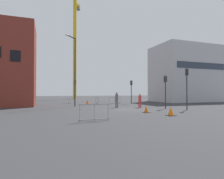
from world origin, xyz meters
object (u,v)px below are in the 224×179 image
object	(u,v)px
pedestrian_waiting	(117,99)
traffic_light_near	(75,88)
streetlamp_tall	(74,66)
traffic_cone_orange	(146,110)
construction_crane	(75,32)
traffic_light_verge	(187,82)
traffic_cone_striped	(87,102)
traffic_light_far	(131,88)
pedestrian_walking	(140,100)
traffic_light_corner	(165,86)
traffic_cone_on_verge	(171,112)

from	to	relation	value
pedestrian_waiting	traffic_light_near	bearing A→B (deg)	103.23
traffic_light_near	streetlamp_tall	bearing A→B (deg)	-99.35
traffic_light_near	traffic_cone_orange	world-z (taller)	traffic_light_near
construction_crane	traffic_light_verge	size ratio (longest dim) A/B	6.47
construction_crane	traffic_light_verge	bearing A→B (deg)	-79.34
streetlamp_tall	traffic_cone_striped	bearing A→B (deg)	54.71
traffic_cone_striped	traffic_light_far	bearing A→B (deg)	-5.32
pedestrian_walking	traffic_cone_orange	xyz separation A→B (m)	(-2.00, -4.96, -0.68)
pedestrian_waiting	traffic_cone_striped	bearing A→B (deg)	105.75
traffic_cone_striped	construction_crane	bearing A→B (deg)	86.50
construction_crane	traffic_light_far	bearing A→B (deg)	-76.82
traffic_light_near	traffic_light_far	size ratio (longest dim) A/B	1.07
traffic_light_corner	pedestrian_waiting	size ratio (longest dim) A/B	2.00
pedestrian_waiting	traffic_light_verge	bearing A→B (deg)	-39.20
streetlamp_tall	traffic_light_near	world-z (taller)	streetlamp_tall
pedestrian_walking	traffic_cone_orange	size ratio (longest dim) A/B	2.83
traffic_cone_on_verge	traffic_cone_orange	bearing A→B (deg)	105.68
traffic_light_near	traffic_cone_on_verge	distance (m)	21.58
construction_crane	streetlamp_tall	size ratio (longest dim) A/B	3.14
traffic_light_verge	traffic_cone_on_verge	xyz separation A→B (m)	(-4.68, -3.57, -2.54)
traffic_light_near	traffic_light_far	distance (m)	10.05
traffic_light_corner	construction_crane	bearing A→B (deg)	99.19
traffic_light_verge	pedestrian_waiting	bearing A→B (deg)	140.80
streetlamp_tall	pedestrian_waiting	bearing A→B (deg)	-37.81
traffic_light_corner	traffic_cone_orange	xyz separation A→B (m)	(-4.15, -3.01, -2.20)
traffic_light_near	traffic_cone_orange	distance (m)	18.99
traffic_light_verge	traffic_cone_orange	xyz separation A→B (m)	(-5.38, -1.05, -2.58)
pedestrian_waiting	traffic_cone_on_verge	bearing A→B (deg)	-81.51
streetlamp_tall	traffic_light_corner	distance (m)	11.47
traffic_light_far	traffic_cone_orange	distance (m)	13.19
streetlamp_tall	traffic_light_near	distance (m)	9.60
traffic_light_verge	traffic_cone_orange	world-z (taller)	traffic_light_verge
traffic_light_verge	traffic_light_near	bearing A→B (deg)	117.00
traffic_light_far	pedestrian_waiting	distance (m)	8.15
traffic_light_near	traffic_cone_on_verge	bearing A→B (deg)	-78.65
traffic_light_verge	traffic_cone_on_verge	distance (m)	6.41
traffic_light_far	traffic_cone_striped	world-z (taller)	traffic_light_far
traffic_cone_striped	traffic_cone_on_verge	bearing A→B (deg)	-78.16
traffic_cone_on_verge	construction_crane	bearing A→B (deg)	92.76
traffic_cone_orange	traffic_cone_on_verge	distance (m)	2.62
traffic_light_near	traffic_cone_orange	bearing A→B (deg)	-79.25
traffic_light_verge	pedestrian_walking	world-z (taller)	traffic_light_verge
pedestrian_walking	streetlamp_tall	bearing A→B (deg)	147.94
traffic_cone_on_verge	traffic_cone_striped	size ratio (longest dim) A/B	0.94
pedestrian_waiting	traffic_cone_on_verge	distance (m)	8.54
pedestrian_waiting	pedestrian_walking	bearing A→B (deg)	-19.97
pedestrian_walking	traffic_cone_on_verge	distance (m)	7.62
streetlamp_tall	pedestrian_walking	world-z (taller)	streetlamp_tall
traffic_cone_striped	traffic_light_corner	bearing A→B (deg)	-55.95
traffic_light_near	traffic_light_far	xyz separation A→B (m)	(7.86, -6.26, -0.17)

